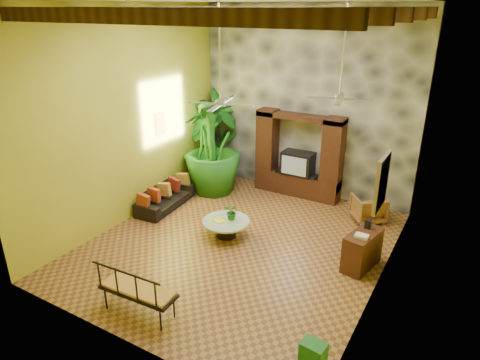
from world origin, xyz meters
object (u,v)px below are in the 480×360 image
Objects in this scene: ceiling_fan_back at (341,88)px; sofa at (165,197)px; tall_plant_b at (200,149)px; tall_plant_c at (212,145)px; wicker_armchair at (368,208)px; tall_plant_a at (220,135)px; green_bin at (313,352)px; iron_bench at (134,289)px; side_console at (362,250)px; entertainment_center at (298,161)px; ceiling_fan_front at (220,92)px; coffee_table at (226,226)px.

sofa is (-4.24, -0.58, -3.14)m from ceiling_fan_back.
tall_plant_b is 0.62m from tall_plant_c.
tall_plant_a is (-4.66, 0.58, 1.01)m from wicker_armchair.
tall_plant_a is 7.64m from green_bin.
iron_bench is at bearing -70.40° from tall_plant_c.
green_bin is (0.08, -2.83, -0.22)m from side_console.
tall_plant_c is at bearing 136.59° from green_bin.
wicker_armchair is at bearing -15.91° from entertainment_center.
tall_plant_b reaches higher than sofa.
iron_bench is 4.46m from side_console.
tall_plant_b is 0.82× the size of tall_plant_c.
ceiling_fan_back is at bearing -87.61° from sofa.
sofa is at bearing -172.14° from ceiling_fan_back.
wicker_armchair is 2.13m from side_console.
entertainment_center is at bearing 86.76° from ceiling_fan_front.
sofa is at bearing -170.82° from side_console.
iron_bench is (1.81, -5.08, -0.84)m from tall_plant_c.
ceiling_fan_front reaches higher than sofa.
tall_plant_b reaches higher than wicker_armchair.
coffee_table is 3.03m from side_console.
coffee_table is 1.12× the size of side_console.
tall_plant_b is at bearing 171.60° from side_console.
tall_plant_b reaches higher than iron_bench.
side_console is (4.69, -1.68, -1.00)m from tall_plant_c.
sofa is 1.88m from tall_plant_b.
tall_plant_c is at bearing 129.91° from coffee_table.
sofa is 1.94m from tall_plant_c.
tall_plant_b is 2.11× the size of coffee_table.
wicker_armchair is 6.02m from iron_bench.
iron_bench reaches higher than side_console.
wicker_armchair is 3.54m from coffee_table.
coffee_table is (-2.59, -2.42, -0.07)m from wicker_armchair.
tall_plant_a reaches higher than entertainment_center.
entertainment_center is 2.50× the size of side_console.
wicker_armchair reaches higher than coffee_table.
iron_bench reaches higher than coffee_table.
tall_plant_c is (-1.92, 2.52, -2.02)m from ceiling_fan_front.
entertainment_center reaches higher than iron_bench.
ceiling_fan_back is 3.90m from coffee_table.
ceiling_fan_back is 1.33× the size of iron_bench.
sofa is 1.30× the size of iron_bench.
ceiling_fan_back is (1.80, 1.60, 0.00)m from ceiling_fan_front.
coffee_table is (1.68, -2.01, -1.13)m from tall_plant_c.
ceiling_fan_front is 3.19m from coffee_table.
tall_plant_c reaches higher than green_bin.
entertainment_center is 3.50m from ceiling_fan_back.
tall_plant_c is at bearing 127.28° from ceiling_fan_front.
ceiling_fan_front reaches higher than side_console.
entertainment_center is 3.71m from sofa.
ceiling_fan_back is at bearing -24.85° from tall_plant_a.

